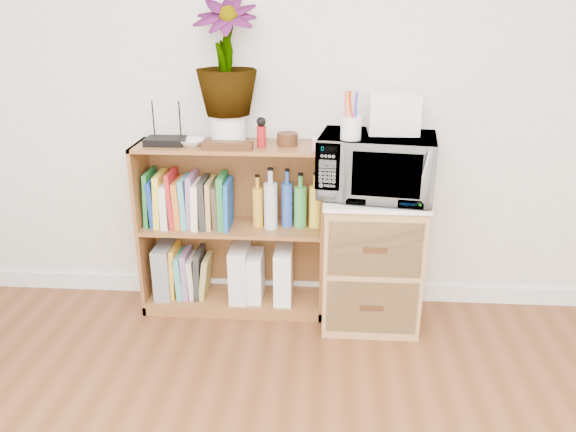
# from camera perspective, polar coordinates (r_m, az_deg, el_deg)

# --- Properties ---
(skirting_board) EXTENTS (4.00, 0.02, 0.10)m
(skirting_board) POSITION_cam_1_polar(r_m,az_deg,el_deg) (3.36, 0.97, -7.36)
(skirting_board) COLOR white
(skirting_board) RESTS_ON ground
(bookshelf) EXTENTS (1.00, 0.30, 0.95)m
(bookshelf) POSITION_cam_1_polar(r_m,az_deg,el_deg) (3.09, -5.63, -1.38)
(bookshelf) COLOR brown
(bookshelf) RESTS_ON ground
(wicker_unit) EXTENTS (0.50, 0.45, 0.70)m
(wicker_unit) POSITION_cam_1_polar(r_m,az_deg,el_deg) (3.04, 8.37, -4.47)
(wicker_unit) COLOR #9E7542
(wicker_unit) RESTS_ON ground
(microwave) EXTENTS (0.61, 0.45, 0.31)m
(microwave) POSITION_cam_1_polar(r_m,az_deg,el_deg) (2.84, 8.93, 5.06)
(microwave) COLOR silver
(microwave) RESTS_ON wicker_unit
(pen_cup) EXTENTS (0.10, 0.10, 0.11)m
(pen_cup) POSITION_cam_1_polar(r_m,az_deg,el_deg) (2.69, 6.40, 8.87)
(pen_cup) COLOR white
(pen_cup) RESTS_ON microwave
(small_appliance) EXTENTS (0.24, 0.20, 0.19)m
(small_appliance) POSITION_cam_1_polar(r_m,az_deg,el_deg) (2.86, 10.66, 10.22)
(small_appliance) COLOR white
(small_appliance) RESTS_ON microwave
(router) EXTENTS (0.20, 0.14, 0.04)m
(router) POSITION_cam_1_polar(r_m,az_deg,el_deg) (2.99, -12.34, 7.45)
(router) COLOR black
(router) RESTS_ON bookshelf
(white_bowl) EXTENTS (0.13, 0.13, 0.03)m
(white_bowl) POSITION_cam_1_polar(r_m,az_deg,el_deg) (2.95, -9.76, 7.38)
(white_bowl) COLOR silver
(white_bowl) RESTS_ON bookshelf
(plant_pot) EXTENTS (0.18, 0.18, 0.15)m
(plant_pot) POSITION_cam_1_polar(r_m,az_deg,el_deg) (2.94, -6.07, 8.75)
(plant_pot) COLOR white
(plant_pot) RESTS_ON bookshelf
(potted_plant) EXTENTS (0.32, 0.32, 0.56)m
(potted_plant) POSITION_cam_1_polar(r_m,az_deg,el_deg) (2.89, -6.35, 15.70)
(potted_plant) COLOR #2F7534
(potted_plant) RESTS_ON plant_pot
(trinket_box) EXTENTS (0.25, 0.06, 0.04)m
(trinket_box) POSITION_cam_1_polar(r_m,az_deg,el_deg) (2.84, -6.15, 7.14)
(trinket_box) COLOR #381D0F
(trinket_box) RESTS_ON bookshelf
(kokeshi_doll) EXTENTS (0.05, 0.05, 0.11)m
(kokeshi_doll) POSITION_cam_1_polar(r_m,az_deg,el_deg) (2.86, -2.72, 8.06)
(kokeshi_doll) COLOR maroon
(kokeshi_doll) RESTS_ON bookshelf
(wooden_bowl) EXTENTS (0.11, 0.11, 0.06)m
(wooden_bowl) POSITION_cam_1_polar(r_m,az_deg,el_deg) (2.91, -0.08, 7.82)
(wooden_bowl) COLOR #331F0D
(wooden_bowl) RESTS_ON bookshelf
(paint_jars) EXTENTS (0.12, 0.04, 0.06)m
(paint_jars) POSITION_cam_1_polar(r_m,az_deg,el_deg) (2.80, 3.44, 7.28)
(paint_jars) COLOR pink
(paint_jars) RESTS_ON bookshelf
(file_box) EXTENTS (0.09, 0.24, 0.30)m
(file_box) POSITION_cam_1_polar(r_m,az_deg,el_deg) (3.28, -12.31, -5.29)
(file_box) COLOR gray
(file_box) RESTS_ON bookshelf
(magazine_holder_left) EXTENTS (0.10, 0.25, 0.31)m
(magazine_holder_left) POSITION_cam_1_polar(r_m,az_deg,el_deg) (3.17, -4.89, -5.66)
(magazine_holder_left) COLOR silver
(magazine_holder_left) RESTS_ON bookshelf
(magazine_holder_mid) EXTENTS (0.08, 0.21, 0.27)m
(magazine_holder_mid) POSITION_cam_1_polar(r_m,az_deg,el_deg) (3.17, -3.33, -6.05)
(magazine_holder_mid) COLOR white
(magazine_holder_mid) RESTS_ON bookshelf
(magazine_holder_right) EXTENTS (0.10, 0.24, 0.30)m
(magazine_holder_right) POSITION_cam_1_polar(r_m,az_deg,el_deg) (3.15, -0.44, -5.86)
(magazine_holder_right) COLOR white
(magazine_holder_right) RESTS_ON bookshelf
(cookbooks) EXTENTS (0.47, 0.20, 0.30)m
(cookbooks) POSITION_cam_1_polar(r_m,az_deg,el_deg) (3.08, -10.03, 1.49)
(cookbooks) COLOR #1E7330
(cookbooks) RESTS_ON bookshelf
(liquor_bottles) EXTENTS (0.37, 0.07, 0.32)m
(liquor_bottles) POSITION_cam_1_polar(r_m,az_deg,el_deg) (2.99, -0.19, 1.57)
(liquor_bottles) COLOR gold
(liquor_bottles) RESTS_ON bookshelf
(lower_books) EXTENTS (0.22, 0.19, 0.30)m
(lower_books) POSITION_cam_1_polar(r_m,az_deg,el_deg) (3.25, -9.87, -5.73)
(lower_books) COLOR gold
(lower_books) RESTS_ON bookshelf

